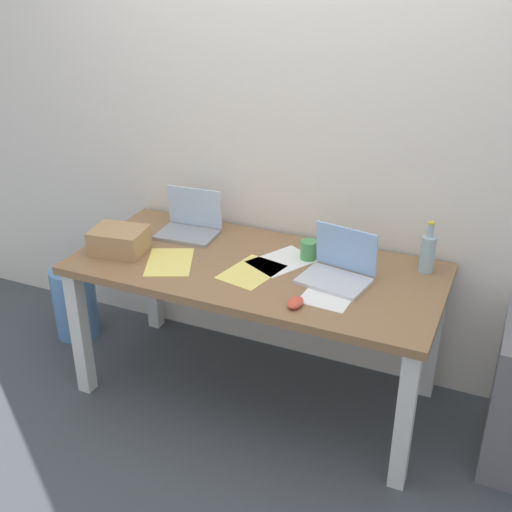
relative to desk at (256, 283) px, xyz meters
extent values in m
plane|color=#42474C|center=(0.00, 0.00, -0.64)|extent=(8.00, 8.00, 0.00)
cube|color=silver|center=(0.00, 0.46, 0.66)|extent=(5.20, 0.08, 2.60)
cube|color=olive|center=(0.00, 0.00, 0.07)|extent=(1.75, 0.80, 0.04)
cube|color=silver|center=(-0.81, -0.34, -0.29)|extent=(0.07, 0.07, 0.69)
cube|color=silver|center=(0.81, -0.34, -0.29)|extent=(0.07, 0.07, 0.69)
cube|color=silver|center=(-0.81, 0.34, -0.29)|extent=(0.07, 0.07, 0.69)
cube|color=silver|center=(0.81, 0.34, -0.29)|extent=(0.07, 0.07, 0.69)
cube|color=gray|center=(-0.46, 0.16, 0.10)|extent=(0.31, 0.22, 0.02)
cube|color=silver|center=(-0.47, 0.26, 0.22)|extent=(0.30, 0.04, 0.21)
cube|color=silver|center=(0.39, -0.02, 0.10)|extent=(0.33, 0.26, 0.02)
cube|color=#8CB7EA|center=(0.41, 0.09, 0.22)|extent=(0.30, 0.08, 0.21)
cylinder|color=#99B7C1|center=(0.74, 0.26, 0.18)|extent=(0.07, 0.07, 0.18)
cylinder|color=#99B7C1|center=(0.74, 0.26, 0.30)|extent=(0.03, 0.03, 0.07)
cylinder|color=gold|center=(0.74, 0.26, 0.34)|extent=(0.03, 0.03, 0.01)
ellipsoid|color=#D84C38|center=(0.30, -0.28, 0.11)|extent=(0.06, 0.10, 0.03)
cube|color=tan|center=(-0.67, -0.13, 0.15)|extent=(0.28, 0.23, 0.12)
cylinder|color=#4C9E56|center=(0.20, 0.16, 0.14)|extent=(0.08, 0.08, 0.09)
cube|color=#F4E06B|center=(-0.39, -0.13, 0.09)|extent=(0.31, 0.36, 0.00)
cube|color=white|center=(0.10, 0.09, 0.09)|extent=(0.33, 0.36, 0.00)
cube|color=white|center=(0.40, -0.10, 0.09)|extent=(0.23, 0.31, 0.00)
cube|color=#F4E06B|center=(0.01, -0.07, 0.09)|extent=(0.27, 0.33, 0.00)
cylinder|color=#598CC6|center=(-1.19, 0.08, -0.43)|extent=(0.25, 0.25, 0.42)
cylinder|color=#598CC6|center=(-1.19, 0.08, -0.19)|extent=(0.09, 0.09, 0.05)
camera|label=1|loc=(1.08, -2.45, 1.47)|focal=44.84mm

